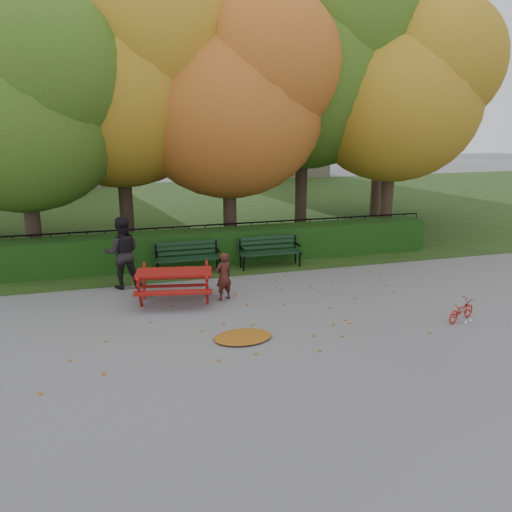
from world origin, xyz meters
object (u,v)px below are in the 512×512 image
object	(u,v)px
tree_c	(240,98)
bicycle	(461,310)
adult	(122,253)
tree_a	(30,106)
tree_e	(406,91)
tree_d	(317,65)
child	(224,276)
picnic_table	(174,278)
bench_right	(269,249)
tree_b	(130,78)
tree_g	(392,90)
bench_left	(187,255)

from	to	relation	value
tree_c	bicycle	size ratio (longest dim) A/B	8.95
tree_c	adult	size ratio (longest dim) A/B	4.34
tree_a	tree_e	size ratio (longest dim) A/B	0.92
tree_a	tree_d	xyz separation A→B (m)	(9.07, 1.65, 1.46)
tree_e	child	xyz separation A→B (m)	(-7.31, -4.46, -4.50)
tree_e	adult	distance (m)	10.83
tree_c	picnic_table	xyz separation A→B (m)	(-2.76, -4.47, -4.24)
bench_right	bicycle	distance (m)	5.74
tree_b	tree_g	world-z (taller)	tree_b
tree_c	child	bearing A→B (deg)	-109.16
tree_c	child	xyz separation A→B (m)	(-1.62, -4.65, -4.24)
picnic_table	tree_a	bearing A→B (deg)	138.93
bench_left	child	distance (m)	2.45
tree_c	tree_g	size ratio (longest dim) A/B	0.94
picnic_table	bicycle	distance (m)	6.43
tree_a	tree_e	world-z (taller)	tree_e
bench_right	child	size ratio (longest dim) A/B	1.55
tree_b	bench_left	xyz separation A→B (m)	(1.14, -3.04, -4.88)
picnic_table	adult	bearing A→B (deg)	139.14
child	adult	world-z (taller)	adult
bicycle	tree_g	bearing A→B (deg)	-44.52
tree_c	tree_d	size ratio (longest dim) A/B	0.84
tree_d	tree_g	xyz separation A→B (m)	(4.46, 2.53, -0.61)
tree_g	child	distance (m)	13.32
bench_right	picnic_table	world-z (taller)	bench_right
tree_a	tree_e	bearing A→B (deg)	0.94
tree_d	bicycle	distance (m)	10.32
tree_a	picnic_table	xyz separation A→B (m)	(3.26, -4.08, -3.94)
tree_g	bench_left	world-z (taller)	tree_g
tree_a	tree_c	world-z (taller)	tree_c
tree_b	picnic_table	distance (m)	7.14
bench_left	tree_a	bearing A→B (deg)	154.24
child	tree_b	bearing A→B (deg)	-93.39
adult	bicycle	distance (m)	8.12
child	adult	xyz separation A→B (m)	(-2.27, 1.59, 0.34)
tree_a	bench_right	xyz separation A→B (m)	(6.29, -1.88, -4.00)
tree_c	bench_right	distance (m)	4.87
bench_right	adult	xyz separation A→B (m)	(-4.16, -0.80, 0.40)
tree_a	bicycle	distance (m)	12.15
bench_right	adult	size ratio (longest dim) A/B	0.98
tree_e	bench_right	world-z (taller)	tree_e
adult	picnic_table	bearing A→B (deg)	130.10
tree_b	adult	world-z (taller)	tree_b
tree_e	bench_left	world-z (taller)	tree_e
bench_left	picnic_table	bearing A→B (deg)	-105.79
bench_left	bench_right	size ratio (longest dim) A/B	1.00
tree_c	tree_d	xyz separation A→B (m)	(3.04, 1.27, 1.16)
tree_b	child	distance (m)	7.45
tree_b	adult	distance (m)	5.94
tree_a	adult	bearing A→B (deg)	-51.46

